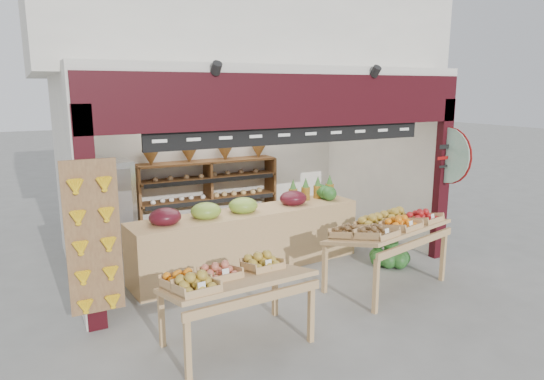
{
  "coord_description": "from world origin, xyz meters",
  "views": [
    {
      "loc": [
        -3.33,
        -6.75,
        2.81
      ],
      "look_at": [
        0.04,
        -0.2,
        1.26
      ],
      "focal_mm": 32.0,
      "sensor_mm": 36.0,
      "label": 1
    }
  ],
  "objects_px": {
    "refrigerator": "(113,208)",
    "cardboard_stack": "(167,248)",
    "display_table_left": "(225,280)",
    "display_table_right": "(387,228)",
    "back_shelving": "(208,182)",
    "mid_counter": "(249,237)",
    "watermelon_pile": "(389,254)"
  },
  "relations": [
    {
      "from": "mid_counter",
      "to": "display_table_right",
      "type": "distance_m",
      "value": 2.15
    },
    {
      "from": "mid_counter",
      "to": "watermelon_pile",
      "type": "xyz_separation_m",
      "value": [
        2.1,
        -0.88,
        -0.33
      ]
    },
    {
      "from": "refrigerator",
      "to": "display_table_right",
      "type": "relative_size",
      "value": 0.83
    },
    {
      "from": "display_table_left",
      "to": "display_table_right",
      "type": "bearing_deg",
      "value": 9.95
    },
    {
      "from": "refrigerator",
      "to": "display_table_left",
      "type": "bearing_deg",
      "value": -87.92
    },
    {
      "from": "cardboard_stack",
      "to": "display_table_right",
      "type": "relative_size",
      "value": 0.54
    },
    {
      "from": "refrigerator",
      "to": "watermelon_pile",
      "type": "bearing_deg",
      "value": -40.6
    },
    {
      "from": "back_shelving",
      "to": "display_table_right",
      "type": "relative_size",
      "value": 1.42
    },
    {
      "from": "display_table_left",
      "to": "watermelon_pile",
      "type": "relative_size",
      "value": 2.41
    },
    {
      "from": "refrigerator",
      "to": "watermelon_pile",
      "type": "height_order",
      "value": "refrigerator"
    },
    {
      "from": "mid_counter",
      "to": "display_table_left",
      "type": "height_order",
      "value": "mid_counter"
    },
    {
      "from": "cardboard_stack",
      "to": "refrigerator",
      "type": "bearing_deg",
      "value": 125.45
    },
    {
      "from": "back_shelving",
      "to": "mid_counter",
      "type": "bearing_deg",
      "value": -92.53
    },
    {
      "from": "refrigerator",
      "to": "mid_counter",
      "type": "relative_size",
      "value": 0.42
    },
    {
      "from": "cardboard_stack",
      "to": "mid_counter",
      "type": "height_order",
      "value": "mid_counter"
    },
    {
      "from": "mid_counter",
      "to": "display_table_right",
      "type": "relative_size",
      "value": 1.97
    },
    {
      "from": "back_shelving",
      "to": "display_table_right",
      "type": "bearing_deg",
      "value": -69.29
    },
    {
      "from": "display_table_right",
      "to": "refrigerator",
      "type": "bearing_deg",
      "value": 134.12
    },
    {
      "from": "cardboard_stack",
      "to": "display_table_right",
      "type": "height_order",
      "value": "display_table_right"
    },
    {
      "from": "back_shelving",
      "to": "mid_counter",
      "type": "height_order",
      "value": "back_shelving"
    },
    {
      "from": "refrigerator",
      "to": "cardboard_stack",
      "type": "height_order",
      "value": "refrigerator"
    },
    {
      "from": "display_table_left",
      "to": "cardboard_stack",
      "type": "bearing_deg",
      "value": 87.82
    },
    {
      "from": "cardboard_stack",
      "to": "mid_counter",
      "type": "relative_size",
      "value": 0.27
    },
    {
      "from": "cardboard_stack",
      "to": "display_table_right",
      "type": "xyz_separation_m",
      "value": [
        2.55,
        -2.38,
        0.62
      ]
    },
    {
      "from": "back_shelving",
      "to": "mid_counter",
      "type": "distance_m",
      "value": 2.14
    },
    {
      "from": "back_shelving",
      "to": "display_table_right",
      "type": "height_order",
      "value": "back_shelving"
    },
    {
      "from": "refrigerator",
      "to": "display_table_left",
      "type": "distance_m",
      "value": 3.81
    },
    {
      "from": "refrigerator",
      "to": "cardboard_stack",
      "type": "distance_m",
      "value": 1.26
    },
    {
      "from": "refrigerator",
      "to": "watermelon_pile",
      "type": "relative_size",
      "value": 2.38
    },
    {
      "from": "refrigerator",
      "to": "display_table_right",
      "type": "distance_m",
      "value": 4.6
    },
    {
      "from": "refrigerator",
      "to": "mid_counter",
      "type": "xyz_separation_m",
      "value": [
        1.74,
        -1.75,
        -0.29
      ]
    },
    {
      "from": "back_shelving",
      "to": "cardboard_stack",
      "type": "xyz_separation_m",
      "value": [
        -1.18,
        -1.23,
        -0.8
      ]
    }
  ]
}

